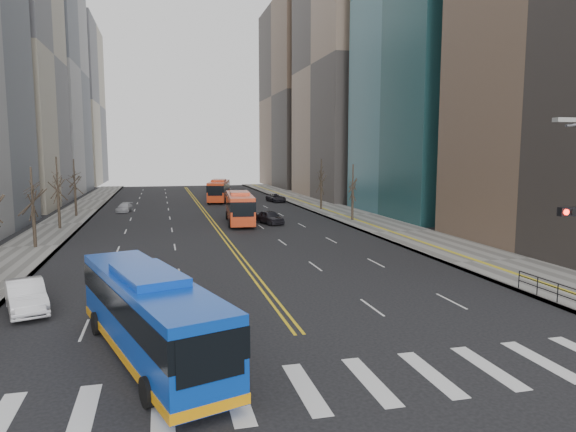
# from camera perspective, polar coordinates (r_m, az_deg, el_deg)

# --- Properties ---
(ground) EXTENTS (220.00, 220.00, 0.00)m
(ground) POSITION_cam_1_polar(r_m,az_deg,el_deg) (18.74, 5.61, -18.14)
(ground) COLOR black
(sidewalk_right) EXTENTS (7.00, 130.00, 0.15)m
(sidewalk_right) POSITION_cam_1_polar(r_m,az_deg,el_deg) (65.72, 6.79, 0.12)
(sidewalk_right) COLOR slate
(sidewalk_right) RESTS_ON ground
(sidewalk_left) EXTENTS (5.00, 130.00, 0.15)m
(sidewalk_left) POSITION_cam_1_polar(r_m,az_deg,el_deg) (62.38, -23.83, -0.81)
(sidewalk_left) COLOR slate
(sidewalk_left) RESTS_ON ground
(crosswalk) EXTENTS (26.70, 4.00, 0.01)m
(crosswalk) POSITION_cam_1_polar(r_m,az_deg,el_deg) (18.74, 5.61, -18.12)
(crosswalk) COLOR silver
(crosswalk) RESTS_ON ground
(centerline) EXTENTS (0.55, 100.00, 0.01)m
(centerline) POSITION_cam_1_polar(r_m,az_deg,el_deg) (71.62, -9.35, 0.59)
(centerline) COLOR gold
(centerline) RESTS_ON ground
(office_towers) EXTENTS (83.00, 134.00, 58.00)m
(office_towers) POSITION_cam_1_polar(r_m,az_deg,el_deg) (86.15, -10.38, 17.63)
(office_towers) COLOR gray
(office_towers) RESTS_ON ground
(pedestrian_railing) EXTENTS (0.06, 6.06, 1.02)m
(pedestrian_railing) POSITION_cam_1_polar(r_m,az_deg,el_deg) (30.60, 27.79, -7.27)
(pedestrian_railing) COLOR black
(pedestrian_railing) RESTS_ON sidewalk_right
(street_trees) EXTENTS (35.20, 47.20, 7.60)m
(street_trees) POSITION_cam_1_polar(r_m,az_deg,el_deg) (50.61, -15.64, 3.30)
(street_trees) COLOR black
(street_trees) RESTS_ON ground
(blue_bus) EXTENTS (6.07, 12.21, 3.49)m
(blue_bus) POSITION_cam_1_polar(r_m,az_deg,el_deg) (20.87, -15.16, -10.29)
(blue_bus) COLOR #0B38A5
(blue_bus) RESTS_ON ground
(red_bus_near) EXTENTS (3.64, 11.60, 3.61)m
(red_bus_near) POSITION_cam_1_polar(r_m,az_deg,el_deg) (58.27, -5.39, 1.16)
(red_bus_near) COLOR #AD2F12
(red_bus_near) RESTS_ON ground
(red_bus_far) EXTENTS (5.02, 11.76, 3.63)m
(red_bus_far) POSITION_cam_1_polar(r_m,az_deg,el_deg) (84.45, -7.69, 2.96)
(red_bus_far) COLOR #AD2F12
(red_bus_far) RESTS_ON ground
(car_white) EXTENTS (3.09, 5.10, 1.59)m
(car_white) POSITION_cam_1_polar(r_m,az_deg,el_deg) (29.27, -27.11, -7.92)
(car_white) COLOR silver
(car_white) RESTS_ON ground
(car_dark_mid) EXTENTS (2.92, 4.79, 1.53)m
(car_dark_mid) POSITION_cam_1_polar(r_m,az_deg,el_deg) (57.61, -2.04, -0.13)
(car_dark_mid) COLOR black
(car_dark_mid) RESTS_ON ground
(car_silver) EXTENTS (2.32, 4.27, 1.18)m
(car_silver) POSITION_cam_1_polar(r_m,az_deg,el_deg) (72.65, -17.71, 0.90)
(car_silver) COLOR #ABACB1
(car_silver) RESTS_ON ground
(car_dark_far) EXTENTS (2.79, 4.93, 1.30)m
(car_dark_far) POSITION_cam_1_polar(r_m,az_deg,el_deg) (83.41, -1.35, 2.03)
(car_dark_far) COLOR black
(car_dark_far) RESTS_ON ground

